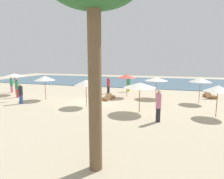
# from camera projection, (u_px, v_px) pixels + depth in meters

# --- Properties ---
(ground_plane) EXTENTS (60.00, 60.00, 0.00)m
(ground_plane) POSITION_uv_depth(u_px,v_px,m) (95.00, 102.00, 16.89)
(ground_plane) COLOR #BCAD8E
(ocean_water) EXTENTS (48.00, 16.00, 0.06)m
(ocean_water) POSITION_uv_depth(u_px,v_px,m) (132.00, 81.00, 32.97)
(ocean_water) COLOR #3D6075
(ocean_water) RESTS_ON ground_plane
(umbrella_0) EXTENTS (2.15, 2.15, 2.23)m
(umbrella_0) POSITION_uv_depth(u_px,v_px,m) (14.00, 75.00, 20.19)
(umbrella_0) COLOR olive
(umbrella_0) RESTS_ON ground_plane
(umbrella_1) EXTENTS (2.19, 2.19, 2.00)m
(umbrella_1) POSITION_uv_depth(u_px,v_px,m) (156.00, 79.00, 18.28)
(umbrella_1) COLOR brown
(umbrella_1) RESTS_ON ground_plane
(umbrella_2) EXTENTS (1.87, 1.87, 2.20)m
(umbrella_2) POSITION_uv_depth(u_px,v_px,m) (45.00, 78.00, 17.53)
(umbrella_2) COLOR olive
(umbrella_2) RESTS_ON ground_plane
(umbrella_3) EXTENTS (1.79, 1.79, 2.11)m
(umbrella_3) POSITION_uv_depth(u_px,v_px,m) (86.00, 83.00, 14.93)
(umbrella_3) COLOR olive
(umbrella_3) RESTS_ON ground_plane
(umbrella_4) EXTENTS (1.82, 1.82, 2.26)m
(umbrella_4) POSITION_uv_depth(u_px,v_px,m) (127.00, 76.00, 18.85)
(umbrella_4) COLOR brown
(umbrella_4) RESTS_ON ground_plane
(umbrella_5) EXTENTS (1.72, 1.72, 2.03)m
(umbrella_5) POSITION_uv_depth(u_px,v_px,m) (218.00, 88.00, 12.20)
(umbrella_5) COLOR brown
(umbrella_5) RESTS_ON ground_plane
(umbrella_6) EXTENTS (1.78, 1.78, 2.16)m
(umbrella_6) POSITION_uv_depth(u_px,v_px,m) (200.00, 80.00, 16.13)
(umbrella_6) COLOR olive
(umbrella_6) RESTS_ON ground_plane
(umbrella_7) EXTENTS (2.24, 2.24, 2.09)m
(umbrella_7) POSITION_uv_depth(u_px,v_px,m) (140.00, 85.00, 13.21)
(umbrella_7) COLOR brown
(umbrella_7) RESTS_ON ground_plane
(lounger_0) EXTENTS (1.09, 1.79, 0.69)m
(lounger_0) POSITION_uv_depth(u_px,v_px,m) (96.00, 93.00, 20.25)
(lounger_0) COLOR olive
(lounger_0) RESTS_ON ground_plane
(lounger_1) EXTENTS (1.23, 1.79, 0.67)m
(lounger_1) POSITION_uv_depth(u_px,v_px,m) (210.00, 96.00, 18.55)
(lounger_1) COLOR brown
(lounger_1) RESTS_ON ground_plane
(lounger_2) EXTENTS (0.99, 1.79, 0.67)m
(lounger_2) POSITION_uv_depth(u_px,v_px,m) (108.00, 98.00, 17.80)
(lounger_2) COLOR olive
(lounger_2) RESTS_ON ground_plane
(person_0) EXTENTS (0.44, 0.44, 1.93)m
(person_0) POSITION_uv_depth(u_px,v_px,m) (158.00, 105.00, 11.23)
(person_0) COLOR #26262D
(person_0) RESTS_ON ground_plane
(person_1) EXTENTS (0.45, 0.45, 1.83)m
(person_1) POSITION_uv_depth(u_px,v_px,m) (129.00, 84.00, 22.31)
(person_1) COLOR yellow
(person_1) RESTS_ON ground_plane
(person_2) EXTENTS (0.37, 0.37, 1.67)m
(person_2) POSITION_uv_depth(u_px,v_px,m) (21.00, 94.00, 16.00)
(person_2) COLOR #2D4C8C
(person_2) RESTS_ON ground_plane
(person_3) EXTENTS (0.42, 0.42, 1.75)m
(person_3) POSITION_uv_depth(u_px,v_px,m) (12.00, 85.00, 21.67)
(person_3) COLOR #D17299
(person_3) RESTS_ON ground_plane
(person_4) EXTENTS (0.36, 0.36, 1.88)m
(person_4) POSITION_uv_depth(u_px,v_px,m) (17.00, 87.00, 18.75)
(person_4) COLOR #BF3338
(person_4) RESTS_ON ground_plane
(person_5) EXTENTS (0.38, 0.38, 1.83)m
(person_5) POSITION_uv_depth(u_px,v_px,m) (108.00, 85.00, 20.95)
(person_5) COLOR #26262D
(person_5) RESTS_ON ground_plane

